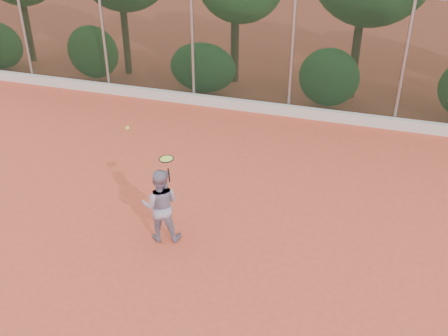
% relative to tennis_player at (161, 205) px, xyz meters
% --- Properties ---
extents(ground, '(80.00, 80.00, 0.00)m').
position_rel_tennis_player_xyz_m(ground, '(0.95, -0.20, -0.73)').
color(ground, '#C6492E').
rests_on(ground, ground).
extents(concrete_curb, '(24.00, 0.20, 0.30)m').
position_rel_tennis_player_xyz_m(concrete_curb, '(0.95, 6.62, -0.58)').
color(concrete_curb, '#BBB5AE').
rests_on(concrete_curb, ground).
extents(tennis_player, '(0.84, 0.74, 1.45)m').
position_rel_tennis_player_xyz_m(tennis_player, '(0.00, 0.00, 0.00)').
color(tennis_player, gray).
rests_on(tennis_player, ground).
extents(chainlink_fence, '(24.09, 0.09, 3.50)m').
position_rel_tennis_player_xyz_m(chainlink_fence, '(0.95, 6.80, 1.13)').
color(chainlink_fence, black).
rests_on(chainlink_fence, ground).
extents(tennis_racket, '(0.34, 0.34, 0.50)m').
position_rel_tennis_player_xyz_m(tennis_racket, '(0.24, -0.12, 1.02)').
color(tennis_racket, black).
rests_on(tennis_racket, ground).
extents(tennis_ball_in_flight, '(0.07, 0.07, 0.07)m').
position_rel_tennis_player_xyz_m(tennis_ball_in_flight, '(-0.86, 0.58, 1.17)').
color(tennis_ball_in_flight, '#C0E033').
rests_on(tennis_ball_in_flight, ground).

